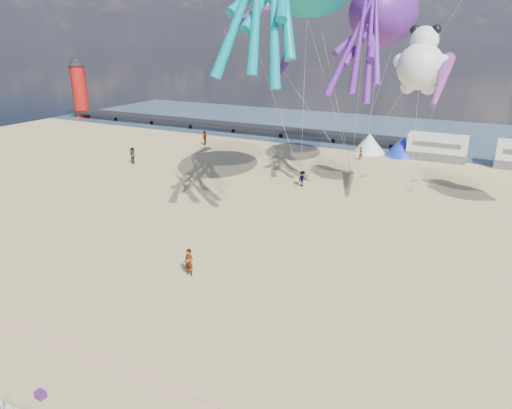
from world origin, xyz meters
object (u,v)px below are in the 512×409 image
at_px(beachgoer_5, 361,153).
at_px(sandbag_d, 414,181).
at_px(beachgoer_2, 302,179).
at_px(sandbag_c, 411,191).
at_px(kite_octopus_purple, 383,13).
at_px(tent_white, 369,143).
at_px(beachgoer_4, 132,155).
at_px(standing_person, 189,262).
at_px(sandbag_b, 363,176).
at_px(cooler_purple, 40,395).
at_px(sandbag_e, 352,172).
at_px(lighthouse, 80,92).
at_px(windsock_left, 246,18).
at_px(beachgoer_3, 205,138).
at_px(kite_panda, 420,67).
at_px(windsock_mid, 441,80).
at_px(sandbag_a, 301,176).
at_px(tent_blue, 402,146).
at_px(windsock_right, 282,69).

xyz_separation_m(beachgoer_5, sandbag_d, (7.21, -6.28, -0.65)).
bearing_deg(beachgoer_2, beachgoer_5, 10.53).
relative_size(sandbag_c, kite_octopus_purple, 0.04).
height_order(tent_white, beachgoer_4, tent_white).
bearing_deg(standing_person, sandbag_b, 84.49).
relative_size(cooler_purple, kite_octopus_purple, 0.03).
bearing_deg(beachgoer_5, kite_octopus_purple, -130.34).
height_order(sandbag_d, sandbag_e, same).
bearing_deg(sandbag_b, beachgoer_2, -127.68).
xyz_separation_m(lighthouse, kite_octopus_purple, (56.96, -15.76, 11.26)).
bearing_deg(kite_octopus_purple, lighthouse, 171.96).
xyz_separation_m(beachgoer_2, sandbag_b, (4.48, 5.80, -0.66)).
bearing_deg(sandbag_c, sandbag_d, 93.43).
xyz_separation_m(lighthouse, beachgoer_2, (51.71, -20.93, -3.73)).
height_order(standing_person, beachgoer_5, standing_person).
bearing_deg(windsock_left, sandbag_e, 50.49).
bearing_deg(beachgoer_3, sandbag_b, 71.27).
distance_m(sandbag_b, kite_panda, 13.92).
bearing_deg(standing_person, sandbag_d, 74.41).
xyz_separation_m(tent_white, beachgoer_5, (0.03, -4.07, -0.44)).
bearing_deg(beachgoer_2, windsock_mid, -81.95).
distance_m(beachgoer_2, beachgoer_5, 13.07).
relative_size(cooler_purple, sandbag_a, 0.80).
bearing_deg(lighthouse, kite_panda, -19.03).
relative_size(cooler_purple, sandbag_e, 0.80).
bearing_deg(standing_person, kite_panda, 67.93).
xyz_separation_m(beachgoer_4, windsock_mid, (32.40, -1.95, 9.75)).
distance_m(beachgoer_5, windsock_left, 21.68).
xyz_separation_m(sandbag_a, sandbag_c, (10.99, 0.28, 0.00)).
height_order(lighthouse, sandbag_a, lighthouse).
relative_size(lighthouse, tent_blue, 2.25).
relative_size(standing_person, windsock_mid, 0.25).
distance_m(lighthouse, windsock_left, 52.54).
xyz_separation_m(tent_white, sandbag_e, (0.76, -10.33, -1.09)).
xyz_separation_m(standing_person, sandbag_d, (9.08, 26.28, -0.75)).
height_order(beachgoer_3, windsock_left, windsock_left).
bearing_deg(beachgoer_5, sandbag_e, -144.55).
relative_size(windsock_left, windsock_right, 1.54).
xyz_separation_m(beachgoer_5, sandbag_c, (7.42, -9.85, -0.65)).
distance_m(beachgoer_4, windsock_mid, 33.89).
height_order(sandbag_a, sandbag_b, same).
bearing_deg(kite_panda, cooler_purple, -98.73).
xyz_separation_m(tent_blue, beachgoer_5, (-3.97, -4.07, -0.44)).
distance_m(kite_octopus_purple, kite_panda, 8.24).
height_order(tent_white, windsock_mid, windsock_mid).
xyz_separation_m(beachgoer_4, windsock_right, (19.13, -1.09, 10.13)).
relative_size(sandbag_d, kite_octopus_purple, 0.04).
bearing_deg(kite_octopus_purple, sandbag_e, 154.44).
relative_size(lighthouse, sandbag_a, 18.00).
xyz_separation_m(tent_blue, beachgoer_2, (-6.29, -16.93, -0.43)).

